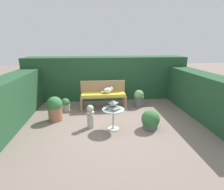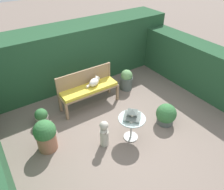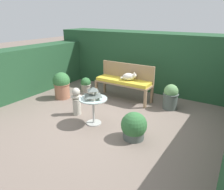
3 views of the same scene
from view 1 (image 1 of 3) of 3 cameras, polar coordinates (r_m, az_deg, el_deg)
The scene contains 14 objects.
ground at distance 5.12m, azimuth 0.24°, elevation -9.06°, with size 30.00×30.00×0.00m, color #75665B.
foliage_hedge_back at distance 7.37m, azimuth -1.88°, elevation 5.82°, with size 6.40×1.08×1.69m, color #234C2D.
foliage_hedge_left at distance 5.61m, azimuth -30.43°, elevation -1.86°, with size 0.70×3.70×1.32m, color #234C2D.
foliage_hedge_right at distance 6.08m, azimuth 27.78°, elevation -0.21°, with size 0.70×3.70×1.32m, color #234C2D.
garden_bench at distance 6.03m, azimuth -2.85°, elevation -0.17°, with size 1.55×0.47×0.57m.
bench_backrest at distance 6.18m, azimuth -2.98°, elevation 2.32°, with size 1.55×0.06×0.96m.
cat at distance 5.99m, azimuth -1.31°, elevation 1.57°, with size 0.44×0.31×0.23m.
patio_table at distance 4.59m, azimuth 0.41°, elevation -6.07°, with size 0.58×0.58×0.57m.
pagoda_birdhouse at distance 4.51m, azimuth 0.42°, elevation -3.40°, with size 0.34×0.34×0.24m.
garden_bust at distance 4.76m, azimuth -7.07°, elevation -6.84°, with size 0.30×0.29×0.65m.
potted_plant_hedge_corner at distance 4.81m, azimuth 12.43°, elevation -8.09°, with size 0.48×0.48×0.52m.
potted_plant_table_near at distance 6.35m, azimuth 8.71°, elevation -1.07°, with size 0.38×0.38×0.62m.
potted_plant_patio_mid at distance 6.20m, azimuth -14.97°, elevation -2.96°, with size 0.31×0.31×0.42m.
potted_plant_bench_left at distance 5.41m, azimuth -18.14°, elevation -4.09°, with size 0.46×0.46×0.73m.
Camera 1 is at (-0.48, -4.59, 2.20)m, focal length 28.00 mm.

